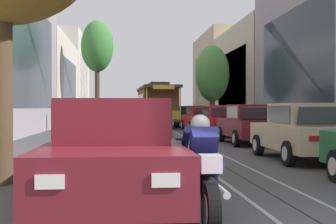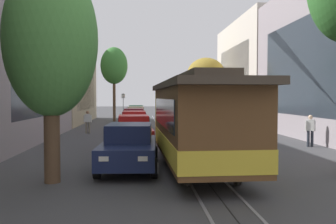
{
  "view_description": "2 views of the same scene",
  "coord_description": "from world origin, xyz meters",
  "px_view_note": "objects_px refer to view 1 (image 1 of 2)",
  "views": [
    {
      "loc": [
        -2.47,
        -4.69,
        1.46
      ],
      "look_at": [
        0.3,
        24.76,
        1.18
      ],
      "focal_mm": 50.15,
      "sensor_mm": 36.0,
      "label": 1
    },
    {
      "loc": [
        1.94,
        43.39,
        2.52
      ],
      "look_at": [
        -0.6,
        7.77,
        1.06
      ],
      "focal_mm": 39.97,
      "sensor_mm": 36.0,
      "label": 2
    }
  ],
  "objects_px": {
    "street_tree_kerb_left_second": "(97,48)",
    "pedestrian_on_right_pavement": "(291,120)",
    "parked_car_red_fifth_right": "(201,118)",
    "pedestrian_on_left_pavement": "(80,115)",
    "pedestrian_crossing_far": "(59,116)",
    "cable_car_trolley": "(157,105)",
    "parked_car_red_fourth_right": "(220,120)",
    "parked_car_navy_sixth_right": "(188,116)",
    "parked_car_red_mid_left": "(124,125)",
    "parked_car_beige_second_right": "(303,131)",
    "parked_car_maroon_near_left": "(114,154)",
    "motorcycle_with_rider": "(202,171)",
    "street_tree_kerb_right_second": "(212,74)",
    "parked_car_beige_second_left": "(126,134)",
    "parked_car_maroon_mid_right": "(250,124)"
  },
  "relations": [
    {
      "from": "parked_car_beige_second_left",
      "to": "pedestrian_on_right_pavement",
      "type": "distance_m",
      "value": 13.02
    },
    {
      "from": "street_tree_kerb_left_second",
      "to": "cable_car_trolley",
      "type": "xyz_separation_m",
      "value": [
        4.53,
        -0.98,
        -4.44
      ]
    },
    {
      "from": "parked_car_maroon_near_left",
      "to": "motorcycle_with_rider",
      "type": "xyz_separation_m",
      "value": [
        1.13,
        -0.85,
        -0.15
      ]
    },
    {
      "from": "parked_car_red_fifth_right",
      "to": "parked_car_beige_second_left",
      "type": "bearing_deg",
      "value": -105.42
    },
    {
      "from": "pedestrian_crossing_far",
      "to": "parked_car_red_fourth_right",
      "type": "bearing_deg",
      "value": -34.98
    },
    {
      "from": "parked_car_maroon_near_left",
      "to": "parked_car_red_mid_left",
      "type": "distance_m",
      "value": 10.62
    },
    {
      "from": "parked_car_red_fifth_right",
      "to": "parked_car_beige_second_right",
      "type": "bearing_deg",
      "value": -89.51
    },
    {
      "from": "street_tree_kerb_left_second",
      "to": "pedestrian_crossing_far",
      "type": "bearing_deg",
      "value": -106.7
    },
    {
      "from": "parked_car_beige_second_right",
      "to": "parked_car_maroon_mid_right",
      "type": "bearing_deg",
      "value": 89.32
    },
    {
      "from": "street_tree_kerb_left_second",
      "to": "motorcycle_with_rider",
      "type": "bearing_deg",
      "value": -84.32
    },
    {
      "from": "parked_car_red_fifth_right",
      "to": "cable_car_trolley",
      "type": "height_order",
      "value": "cable_car_trolley"
    },
    {
      "from": "pedestrian_on_right_pavement",
      "to": "parked_car_beige_second_right",
      "type": "bearing_deg",
      "value": -108.23
    },
    {
      "from": "parked_car_red_fourth_right",
      "to": "motorcycle_with_rider",
      "type": "bearing_deg",
      "value": -102.41
    },
    {
      "from": "parked_car_red_fifth_right",
      "to": "pedestrian_on_left_pavement",
      "type": "relative_size",
      "value": 2.7
    },
    {
      "from": "pedestrian_on_left_pavement",
      "to": "pedestrian_on_right_pavement",
      "type": "relative_size",
      "value": 1.05
    },
    {
      "from": "parked_car_beige_second_left",
      "to": "parked_car_navy_sixth_right",
      "type": "xyz_separation_m",
      "value": [
        4.8,
        23.31,
        0.0
      ]
    },
    {
      "from": "parked_car_beige_second_left",
      "to": "pedestrian_on_left_pavement",
      "type": "xyz_separation_m",
      "value": [
        -3.27,
        22.81,
        0.12
      ]
    },
    {
      "from": "parked_car_red_fourth_right",
      "to": "pedestrian_on_right_pavement",
      "type": "relative_size",
      "value": 2.79
    },
    {
      "from": "parked_car_maroon_mid_right",
      "to": "motorcycle_with_rider",
      "type": "distance_m",
      "value": 13.06
    },
    {
      "from": "parked_car_beige_second_right",
      "to": "parked_car_red_fourth_right",
      "type": "height_order",
      "value": "same"
    },
    {
      "from": "parked_car_red_fifth_right",
      "to": "pedestrian_crossing_far",
      "type": "distance_m",
      "value": 8.92
    },
    {
      "from": "parked_car_red_mid_left",
      "to": "parked_car_red_fourth_right",
      "type": "bearing_deg",
      "value": 51.78
    },
    {
      "from": "parked_car_red_fourth_right",
      "to": "parked_car_red_fifth_right",
      "type": "distance_m",
      "value": 5.61
    },
    {
      "from": "parked_car_beige_second_right",
      "to": "parked_car_red_fifth_right",
      "type": "distance_m",
      "value": 16.65
    },
    {
      "from": "parked_car_red_fifth_right",
      "to": "pedestrian_on_right_pavement",
      "type": "xyz_separation_m",
      "value": [
        3.29,
        -7.07,
        0.08
      ]
    },
    {
      "from": "parked_car_red_mid_left",
      "to": "pedestrian_on_left_pavement",
      "type": "height_order",
      "value": "pedestrian_on_left_pavement"
    },
    {
      "from": "parked_car_red_mid_left",
      "to": "street_tree_kerb_left_second",
      "type": "relative_size",
      "value": 0.53
    },
    {
      "from": "motorcycle_with_rider",
      "to": "street_tree_kerb_left_second",
      "type": "bearing_deg",
      "value": 95.68
    },
    {
      "from": "street_tree_kerb_right_second",
      "to": "pedestrian_on_right_pavement",
      "type": "relative_size",
      "value": 4.13
    },
    {
      "from": "street_tree_kerb_left_second",
      "to": "pedestrian_on_right_pavement",
      "type": "height_order",
      "value": "street_tree_kerb_left_second"
    },
    {
      "from": "cable_car_trolley",
      "to": "pedestrian_on_right_pavement",
      "type": "xyz_separation_m",
      "value": [
        5.63,
        -13.5,
        -0.78
      ]
    },
    {
      "from": "parked_car_maroon_mid_right",
      "to": "pedestrian_on_left_pavement",
      "type": "distance_m",
      "value": 18.34
    },
    {
      "from": "motorcycle_with_rider",
      "to": "cable_car_trolley",
      "type": "bearing_deg",
      "value": 87.14
    },
    {
      "from": "cable_car_trolley",
      "to": "parked_car_red_fifth_right",
      "type": "bearing_deg",
      "value": -70.02
    },
    {
      "from": "parked_car_maroon_near_left",
      "to": "parked_car_maroon_mid_right",
      "type": "bearing_deg",
      "value": 65.96
    },
    {
      "from": "parked_car_navy_sixth_right",
      "to": "cable_car_trolley",
      "type": "bearing_deg",
      "value": 170.24
    },
    {
      "from": "parked_car_navy_sixth_right",
      "to": "pedestrian_on_left_pavement",
      "type": "xyz_separation_m",
      "value": [
        -8.07,
        -0.5,
        0.12
      ]
    },
    {
      "from": "parked_car_maroon_near_left",
      "to": "cable_car_trolley",
      "type": "distance_m",
      "value": 29.0
    },
    {
      "from": "parked_car_red_mid_left",
      "to": "pedestrian_on_right_pavement",
      "type": "relative_size",
      "value": 2.79
    },
    {
      "from": "parked_car_red_fourth_right",
      "to": "pedestrian_crossing_far",
      "type": "height_order",
      "value": "pedestrian_crossing_far"
    },
    {
      "from": "parked_car_red_fifth_right",
      "to": "pedestrian_on_left_pavement",
      "type": "distance_m",
      "value": 9.75
    },
    {
      "from": "pedestrian_crossing_far",
      "to": "cable_car_trolley",
      "type": "bearing_deg",
      "value": 41.31
    },
    {
      "from": "street_tree_kerb_right_second",
      "to": "motorcycle_with_rider",
      "type": "bearing_deg",
      "value": -101.0
    },
    {
      "from": "parked_car_beige_second_left",
      "to": "street_tree_kerb_left_second",
      "type": "relative_size",
      "value": 0.54
    },
    {
      "from": "street_tree_kerb_left_second",
      "to": "cable_car_trolley",
      "type": "relative_size",
      "value": 0.89
    },
    {
      "from": "parked_car_red_fourth_right",
      "to": "street_tree_kerb_left_second",
      "type": "distance_m",
      "value": 15.67
    },
    {
      "from": "parked_car_red_mid_left",
      "to": "pedestrian_crossing_far",
      "type": "height_order",
      "value": "pedestrian_crossing_far"
    },
    {
      "from": "pedestrian_crossing_far",
      "to": "pedestrian_on_right_pavement",
      "type": "bearing_deg",
      "value": -32.4
    },
    {
      "from": "cable_car_trolley",
      "to": "pedestrian_on_right_pavement",
      "type": "bearing_deg",
      "value": -67.36
    },
    {
      "from": "parked_car_red_mid_left",
      "to": "parked_car_red_fourth_right",
      "type": "distance_m",
      "value": 7.91
    }
  ]
}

